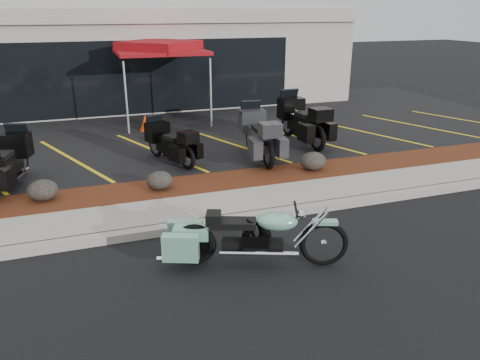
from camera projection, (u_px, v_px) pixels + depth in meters
name	position (u px, v px, depth m)	size (l,w,h in m)	color
ground	(215.00, 250.00, 7.91)	(90.00, 90.00, 0.00)	black
curb	(201.00, 224.00, 8.69)	(24.00, 0.25, 0.15)	gray
sidewalk	(192.00, 210.00, 9.31)	(24.00, 1.20, 0.15)	gray
mulch_bed	(179.00, 189.00, 10.37)	(24.00, 1.20, 0.16)	#39150D
upper_lot	(144.00, 132.00, 15.16)	(26.00, 9.60, 0.15)	black
dealership_building	(119.00, 54.00, 20.05)	(18.00, 8.16, 4.00)	#A9A298
boulder_left	(43.00, 190.00, 9.49)	(0.61, 0.51, 0.43)	black
boulder_mid	(159.00, 180.00, 10.08)	(0.56, 0.47, 0.40)	black
boulder_right	(313.00, 161.00, 11.28)	(0.63, 0.52, 0.45)	black
hero_cruiser	(324.00, 237.00, 7.26)	(2.87, 0.73, 1.01)	#76B89D
touring_black_front	(19.00, 150.00, 10.79)	(2.17, 0.83, 1.26)	black
touring_black_mid	(155.00, 136.00, 12.21)	(1.94, 0.74, 1.13)	black
touring_grey	(251.00, 125.00, 12.79)	(2.37, 0.90, 1.38)	#303035
touring_black_rear	(289.00, 113.00, 14.16)	(2.48, 0.95, 1.44)	black
traffic_cone	(145.00, 122.00, 15.02)	(0.34, 0.34, 0.50)	red
popup_canopy	(160.00, 49.00, 15.48)	(3.45, 3.45, 2.69)	silver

